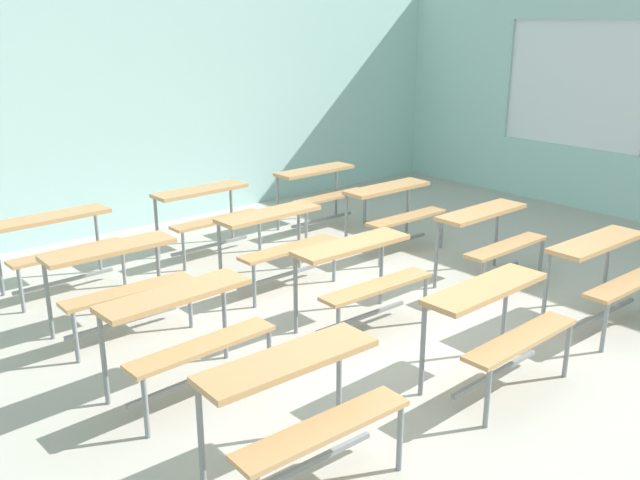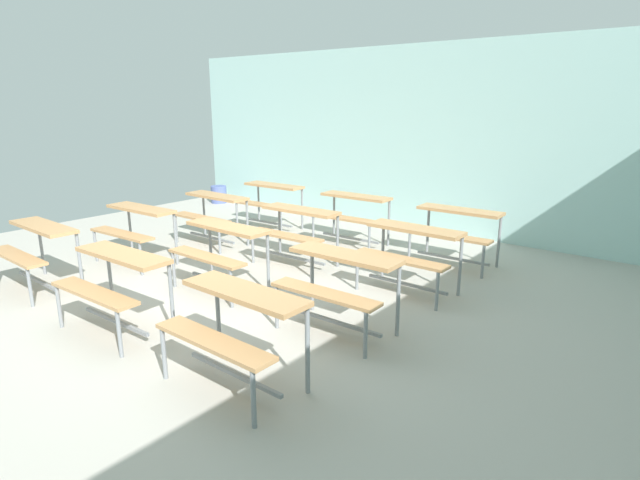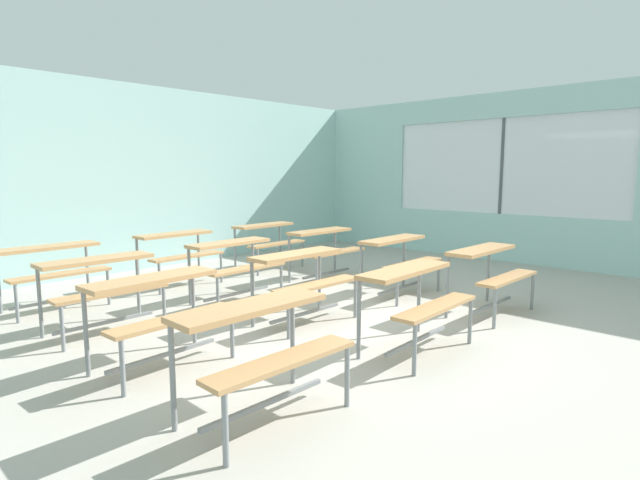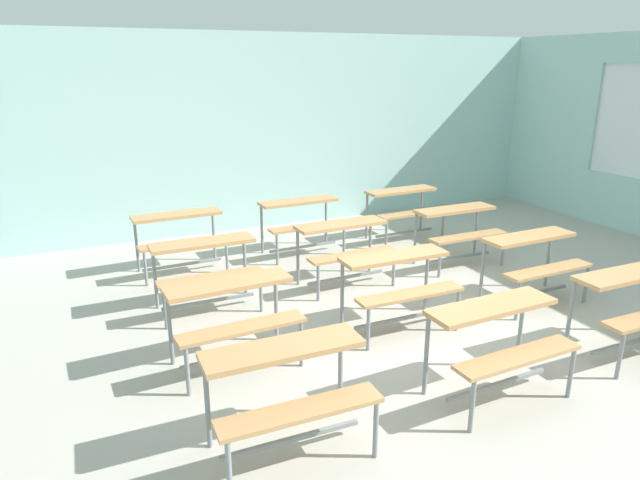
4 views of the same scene
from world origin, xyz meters
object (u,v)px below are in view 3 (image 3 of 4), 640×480
desk_bench_r0c2 (490,265)px  desk_bench_r3c0 (53,262)px  desk_bench_r0c1 (415,289)px  desk_bench_r2c0 (101,277)px  desk_bench_r1c0 (160,300)px  desk_bench_r3c2 (268,235)px  desk_bench_r1c1 (304,270)px  desk_bench_r3c1 (179,246)px  desk_bench_r2c1 (235,256)px  desk_bench_r2c2 (325,242)px  desk_bench_r1c2 (399,252)px  desk_bench_r0c0 (261,334)px

desk_bench_r0c2 → desk_bench_r3c0: bearing=131.6°
desk_bench_r0c1 → desk_bench_r2c0: 3.08m
desk_bench_r1c0 → desk_bench_r2c0: bearing=84.4°
desk_bench_r3c0 → desk_bench_r3c2: 3.34m
desk_bench_r1c1 → desk_bench_r3c0: bearing=124.0°
desk_bench_r1c1 → desk_bench_r3c1: bearing=90.0°
desk_bench_r2c1 → desk_bench_r2c2: same height
desk_bench_r2c2 → desk_bench_r3c1: 2.11m
desk_bench_r1c2 → desk_bench_r3c0: (-3.35, 2.57, 0.00)m
desk_bench_r3c1 → desk_bench_r1c1: bearing=-92.5°
desk_bench_r1c2 → desk_bench_r3c1: same height
desk_bench_r0c0 → desk_bench_r1c1: (1.68, 1.30, 0.00)m
desk_bench_r1c1 → desk_bench_r3c0: (-1.65, 2.50, 0.00)m
desk_bench_r3c0 → desk_bench_r3c1: bearing=-1.0°
desk_bench_r2c2 → desk_bench_r0c1: bearing=-122.3°
desk_bench_r3c1 → desk_bench_r3c2: bearing=-2.0°
desk_bench_r0c0 → desk_bench_r0c1: bearing=-0.4°
desk_bench_r2c0 → desk_bench_r3c0: (-0.02, 1.28, 0.00)m
desk_bench_r2c2 → desk_bench_r0c2: bearing=-91.1°
desk_bench_r0c1 → desk_bench_r3c2: 4.20m
desk_bench_r0c1 → desk_bench_r0c2: same height
desk_bench_r1c1 → desk_bench_r0c1: bearing=-86.5°
desk_bench_r1c0 → desk_bench_r3c2: bearing=34.3°
desk_bench_r1c0 → desk_bench_r2c1: (1.72, 1.27, 0.00)m
desk_bench_r3c1 → desk_bench_r0c2: bearing=-68.8°
desk_bench_r0c1 → desk_bench_r0c2: (1.60, 0.04, 0.00)m
desk_bench_r2c1 → desk_bench_r3c1: bearing=88.7°
desk_bench_r2c0 → desk_bench_r2c1: (1.66, 0.02, 0.00)m
desk_bench_r0c1 → desk_bench_r2c1: size_ratio=1.00×
desk_bench_r2c2 → desk_bench_r3c1: same height
desk_bench_r0c2 → desk_bench_r1c2: size_ratio=0.99×
desk_bench_r0c2 → desk_bench_r2c1: (-1.63, 2.55, 0.00)m
desk_bench_r3c1 → desk_bench_r3c2: 1.66m
desk_bench_r2c2 → desk_bench_r3c0: bearing=159.7°
desk_bench_r0c2 → desk_bench_r2c0: size_ratio=1.00×
desk_bench_r1c0 → desk_bench_r1c2: size_ratio=1.01×
desk_bench_r1c1 → desk_bench_r2c2: 2.13m
desk_bench_r1c0 → desk_bench_r3c2: same height
desk_bench_r1c1 → desk_bench_r2c1: 1.24m
desk_bench_r0c1 → desk_bench_r1c1: same height
desk_bench_r2c2 → desk_bench_r3c2: 1.26m
desk_bench_r0c0 → desk_bench_r1c0: 1.28m
desk_bench_r2c2 → desk_bench_r3c2: bearing=91.0°
desk_bench_r3c2 → desk_bench_r1c2: bearing=-91.3°
desk_bench_r1c1 → desk_bench_r2c2: size_ratio=1.01×
desk_bench_r1c1 → desk_bench_r3c2: same height
desk_bench_r3c0 → desk_bench_r2c0: bearing=-91.0°
desk_bench_r0c0 → desk_bench_r1c2: bearing=21.2°
desk_bench_r2c2 → desk_bench_r3c1: bearing=143.0°
desk_bench_r2c2 → desk_bench_r3c0: (-3.36, 1.24, 0.00)m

